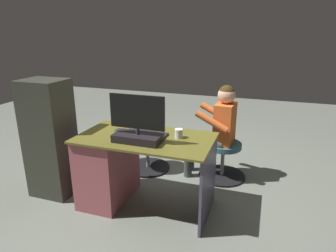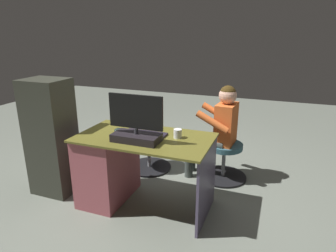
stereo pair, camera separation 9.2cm
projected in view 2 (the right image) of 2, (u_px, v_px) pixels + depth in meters
name	position (u px, v px, depth m)	size (l,w,h in m)	color
ground_plane	(161.00, 186.00, 3.40)	(10.00, 10.00, 0.00)	slate
desk	(115.00, 165.00, 3.03)	(1.29, 0.72, 0.74)	brown
monitor	(136.00, 128.00, 2.66)	(0.52, 0.22, 0.43)	black
keyboard	(145.00, 133.00, 2.87)	(0.42, 0.14, 0.02)	black
computer_mouse	(118.00, 130.00, 2.95)	(0.06, 0.10, 0.04)	#1E2A25
cup	(178.00, 134.00, 2.77)	(0.08, 0.08, 0.09)	white
tv_remote	(119.00, 134.00, 2.84)	(0.04, 0.15, 0.02)	black
office_chair_teddy	(149.00, 151.00, 3.77)	(0.56, 0.56, 0.44)	black
teddy_bear	(149.00, 126.00, 3.68)	(0.21, 0.21, 0.30)	#D5AC7F
visitor_chair	(224.00, 159.00, 3.53)	(0.56, 0.56, 0.44)	black
person	(218.00, 125.00, 3.42)	(0.57, 0.50, 1.12)	#D75F28
equipment_rack	(51.00, 138.00, 3.13)	(0.44, 0.36, 1.24)	#313229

